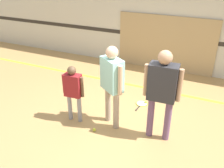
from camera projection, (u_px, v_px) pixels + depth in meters
name	position (u px, v px, depth m)	size (l,w,h in m)	color
ground_plane	(118.00, 122.00, 5.41)	(16.00, 16.00, 0.00)	tan
wall_back	(162.00, 17.00, 7.31)	(16.00, 0.07, 3.20)	beige
wall_panel	(165.00, 44.00, 7.54)	(2.94, 0.05, 1.68)	tan
floor_stripe	(143.00, 87.00, 6.82)	(14.40, 0.10, 0.01)	yellow
person_instructor	(112.00, 79.00, 4.86)	(0.56, 0.49, 1.73)	tan
person_student_left	(73.00, 88.00, 5.11)	(0.48, 0.22, 1.27)	gray
person_student_right	(162.00, 87.00, 4.46)	(0.69, 0.30, 1.81)	#6B4C70
racket_spare_on_floor	(142.00, 104.00, 6.05)	(0.32, 0.52, 0.03)	#C6D838
tennis_ball_near_instructor	(94.00, 130.00, 5.11)	(0.07, 0.07, 0.07)	#CCE038
tennis_ball_by_spare_racket	(146.00, 102.00, 6.07)	(0.07, 0.07, 0.07)	#CCE038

